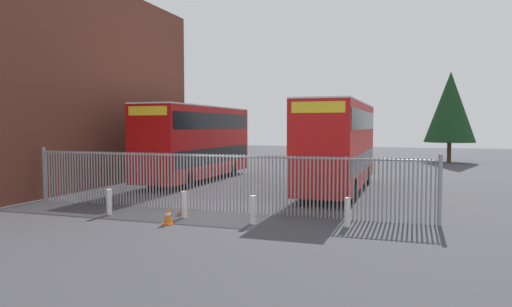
{
  "coord_description": "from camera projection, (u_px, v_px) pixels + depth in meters",
  "views": [
    {
      "loc": [
        6.85,
        -16.27,
        3.27
      ],
      "look_at": [
        0.0,
        4.0,
        2.0
      ],
      "focal_mm": 32.68,
      "sensor_mm": 36.0,
      "label": 1
    }
  ],
  "objects": [
    {
      "name": "bollard_center_front",
      "position": [
        184.0,
        204.0,
        16.59
      ],
      "size": [
        0.2,
        0.2,
        0.95
      ],
      "primitive_type": "cylinder",
      "color": "silver",
      "rests_on": "ground"
    },
    {
      "name": "double_decker_bus_near_gate",
      "position": [
        197.0,
        140.0,
        27.59
      ],
      "size": [
        2.54,
        10.81,
        4.42
      ],
      "color": "#B70C0C",
      "rests_on": "ground"
    },
    {
      "name": "palisade_fence",
      "position": [
        213.0,
        181.0,
        17.82
      ],
      "size": [
        16.32,
        0.14,
        2.35
      ],
      "color": "gray",
      "rests_on": "ground"
    },
    {
      "name": "ground_plane",
      "position": [
        279.0,
        186.0,
        25.34
      ],
      "size": [
        100.0,
        100.0,
        0.0
      ],
      "primitive_type": "plane",
      "color": "#3D3D42"
    },
    {
      "name": "traffic_cone_mid_forecourt",
      "position": [
        168.0,
        216.0,
        15.45
      ],
      "size": [
        0.34,
        0.34,
        0.59
      ],
      "color": "orange",
      "rests_on": "ground"
    },
    {
      "name": "bollard_near_right",
      "position": [
        253.0,
        210.0,
        15.51
      ],
      "size": [
        0.2,
        0.2,
        0.95
      ],
      "primitive_type": "cylinder",
      "color": "silver",
      "rests_on": "ground"
    },
    {
      "name": "tree_tall_back",
      "position": [
        450.0,
        107.0,
        41.85
      ],
      "size": [
        4.44,
        4.44,
        8.15
      ],
      "color": "#4C3823",
      "rests_on": "ground"
    },
    {
      "name": "bollard_near_left",
      "position": [
        109.0,
        202.0,
        17.1
      ],
      "size": [
        0.2,
        0.2,
        0.95
      ],
      "primitive_type": "cylinder",
      "color": "silver",
      "rests_on": "ground"
    },
    {
      "name": "depot_building_brick",
      "position": [
        20.0,
        85.0,
        24.48
      ],
      "size": [
        8.06,
        21.73,
        10.89
      ],
      "primitive_type": "cube",
      "color": "brown",
      "rests_on": "ground"
    },
    {
      "name": "traffic_cone_by_gate",
      "position": [
        184.0,
        206.0,
        17.3
      ],
      "size": [
        0.34,
        0.34,
        0.59
      ],
      "color": "orange",
      "rests_on": "ground"
    },
    {
      "name": "bollard_far_right",
      "position": [
        347.0,
        212.0,
        15.07
      ],
      "size": [
        0.2,
        0.2,
        0.95
      ],
      "primitive_type": "cylinder",
      "color": "silver",
      "rests_on": "ground"
    },
    {
      "name": "double_decker_bus_behind_fence_left",
      "position": [
        339.0,
        143.0,
        23.3
      ],
      "size": [
        2.54,
        10.81,
        4.42
      ],
      "color": "red",
      "rests_on": "ground"
    }
  ]
}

